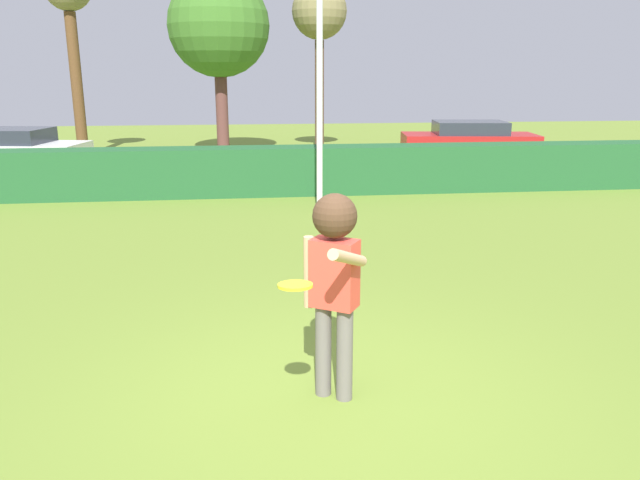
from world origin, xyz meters
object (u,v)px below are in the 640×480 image
at_px(person, 334,268).
at_px(willow_tree, 219,26).
at_px(bare_elm_tree, 319,16).
at_px(parked_car_red, 469,139).
at_px(oak_tree, 69,2).
at_px(frisbee, 295,285).
at_px(lamppost, 320,59).
at_px(parked_car_white, 8,149).

xyz_separation_m(person, willow_tree, (-1.41, 16.39, 2.99)).
xyz_separation_m(bare_elm_tree, willow_tree, (-3.32, -0.60, -0.40)).
relative_size(parked_car_red, oak_tree, 0.72).
xyz_separation_m(frisbee, willow_tree, (-1.04, 17.08, 2.88)).
bearing_deg(lamppost, parked_car_white, 142.51).
distance_m(frisbee, parked_car_white, 15.76).
relative_size(oak_tree, willow_tree, 1.05).
xyz_separation_m(frisbee, oak_tree, (-5.70, 17.52, 3.61)).
xyz_separation_m(frisbee, parked_car_red, (6.82, 15.17, -0.60)).
height_order(oak_tree, bare_elm_tree, oak_tree).
relative_size(person, parked_car_red, 0.41).
xyz_separation_m(person, parked_car_white, (-7.27, 13.46, -0.49)).
bearing_deg(oak_tree, frisbee, -71.97).
bearing_deg(frisbee, lamppost, 81.94).
xyz_separation_m(frisbee, lamppost, (1.13, 8.00, 1.71)).
bearing_deg(bare_elm_tree, oak_tree, -178.86).
relative_size(lamppost, willow_tree, 0.92).
relative_size(lamppost, oak_tree, 0.88).
height_order(person, parked_car_white, person).
xyz_separation_m(oak_tree, bare_elm_tree, (7.99, 0.16, -0.33)).
height_order(parked_car_white, bare_elm_tree, bare_elm_tree).
bearing_deg(parked_car_red, bare_elm_tree, 150.94).
relative_size(parked_car_red, bare_elm_tree, 0.78).
height_order(person, lamppost, lamppost).
xyz_separation_m(parked_car_red, willow_tree, (-7.85, 1.92, 3.48)).
xyz_separation_m(lamppost, parked_car_red, (5.68, 7.16, -2.30)).
height_order(parked_car_red, oak_tree, oak_tree).
bearing_deg(bare_elm_tree, person, -96.41).
height_order(person, bare_elm_tree, bare_elm_tree).
relative_size(person, bare_elm_tree, 0.32).
bearing_deg(parked_car_red, parked_car_white, -175.81).
xyz_separation_m(person, parked_car_red, (6.44, 14.47, -0.49)).
height_order(person, frisbee, person).
bearing_deg(oak_tree, bare_elm_tree, 1.14).
bearing_deg(lamppost, frisbee, -98.06).
relative_size(lamppost, bare_elm_tree, 0.95).
height_order(lamppost, parked_car_white, lamppost).
bearing_deg(bare_elm_tree, lamppost, -96.80).
xyz_separation_m(parked_car_white, willow_tree, (5.86, 2.92, 3.48)).
bearing_deg(lamppost, person, -95.90).
distance_m(person, parked_car_white, 15.31).
bearing_deg(bare_elm_tree, parked_car_red, -29.06).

